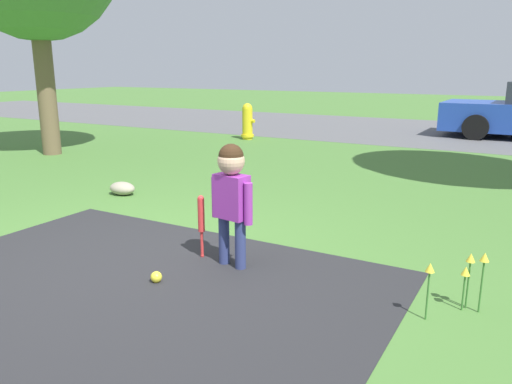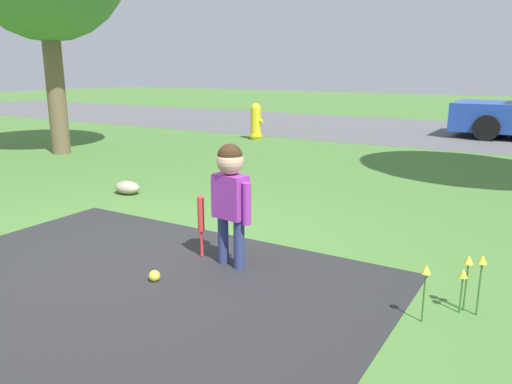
{
  "view_description": "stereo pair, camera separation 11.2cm",
  "coord_description": "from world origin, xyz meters",
  "px_view_note": "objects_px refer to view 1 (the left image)",
  "views": [
    {
      "loc": [
        2.89,
        -2.92,
        1.6
      ],
      "look_at": [
        0.81,
        0.76,
        0.55
      ],
      "focal_mm": 35.0,
      "sensor_mm": 36.0,
      "label": 1
    },
    {
      "loc": [
        2.99,
        -2.87,
        1.6
      ],
      "look_at": [
        0.81,
        0.76,
        0.55
      ],
      "focal_mm": 35.0,
      "sensor_mm": 36.0,
      "label": 2
    }
  ],
  "objects_px": {
    "child": "(231,188)",
    "baseball_bat": "(201,218)",
    "fire_hydrant": "(247,122)",
    "sports_ball": "(156,277)"
  },
  "relations": [
    {
      "from": "sports_ball",
      "to": "fire_hydrant",
      "type": "height_order",
      "value": "fire_hydrant"
    },
    {
      "from": "baseball_bat",
      "to": "fire_hydrant",
      "type": "height_order",
      "value": "fire_hydrant"
    },
    {
      "from": "child",
      "to": "fire_hydrant",
      "type": "xyz_separation_m",
      "value": [
        -3.75,
        6.63,
        -0.26
      ]
    },
    {
      "from": "child",
      "to": "sports_ball",
      "type": "distance_m",
      "value": 0.91
    },
    {
      "from": "child",
      "to": "baseball_bat",
      "type": "relative_size",
      "value": 1.84
    },
    {
      "from": "baseball_bat",
      "to": "sports_ball",
      "type": "xyz_separation_m",
      "value": [
        -0.0,
        -0.6,
        -0.32
      ]
    },
    {
      "from": "fire_hydrant",
      "to": "sports_ball",
      "type": "bearing_deg",
      "value": -64.59
    },
    {
      "from": "child",
      "to": "fire_hydrant",
      "type": "height_order",
      "value": "child"
    },
    {
      "from": "sports_ball",
      "to": "baseball_bat",
      "type": "bearing_deg",
      "value": 89.93
    },
    {
      "from": "child",
      "to": "baseball_bat",
      "type": "distance_m",
      "value": 0.45
    }
  ]
}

